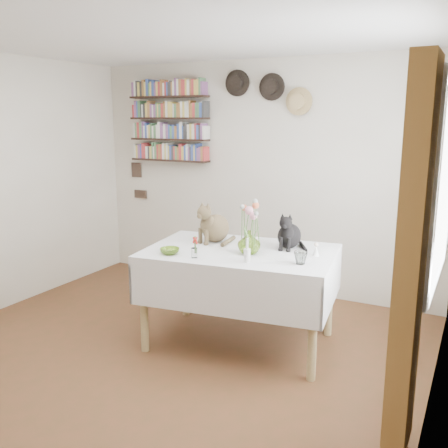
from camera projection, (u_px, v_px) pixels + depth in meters
The scene contains 16 objects.
room at pixel (130, 210), 3.52m from camera, with size 4.08×4.58×2.58m.
window at pixel (443, 194), 3.29m from camera, with size 0.12×1.52×1.32m.
curtain at pixel (411, 264), 2.57m from camera, with size 0.12×0.38×2.10m, color brown.
dining_table at pixel (240, 273), 4.15m from camera, with size 1.65×1.18×0.82m.
tabby_cat at pixel (216, 221), 4.36m from camera, with size 0.25×0.31×0.37m, color olive, non-canonical shape.
black_cat at pixel (290, 229), 4.15m from camera, with size 0.21×0.27×0.31m, color black, non-canonical shape.
flower_vase at pixel (249, 242), 3.98m from camera, with size 0.18×0.18×0.19m, color #AED554.
green_bowl at pixel (170, 251), 3.98m from camera, with size 0.16×0.16×0.05m, color #AED554.
drinking_glass at pixel (301, 258), 3.70m from camera, with size 0.10×0.10×0.10m, color white.
candlestick at pixel (247, 254), 3.75m from camera, with size 0.05×0.05×0.19m.
berry_jar at pixel (194, 247), 3.87m from camera, with size 0.05×0.05×0.19m.
porcelain_figurine at pixel (316, 250), 3.93m from camera, with size 0.06×0.06×0.11m.
flower_bouquet at pixel (250, 212), 3.93m from camera, with size 0.17×0.13×0.39m.
bookshelf_unit at pixel (169, 122), 5.76m from camera, with size 1.00×0.16×0.91m.
wall_hats at pixel (268, 90), 5.17m from camera, with size 0.98×0.09×0.48m.
wall_art_plaques at pixel (138, 180), 6.22m from camera, with size 0.21×0.02×0.44m.
Camera 1 is at (2.19, -2.76, 1.90)m, focal length 40.00 mm.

